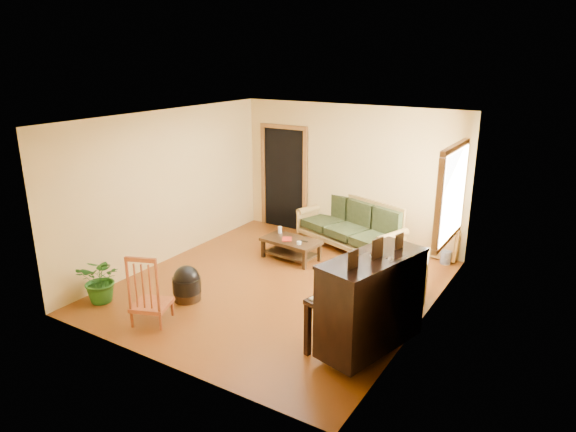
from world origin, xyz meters
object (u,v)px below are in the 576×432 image
Objects in this scene: coffee_table at (291,249)px; armchair at (403,278)px; sofa at (349,225)px; piano at (371,305)px; ceramic_crock at (446,257)px; footstool at (187,287)px; potted_plant at (102,279)px; red_chair at (150,287)px.

armchair is (2.23, -0.55, 0.20)m from coffee_table.
coffee_table is (-0.63, -1.02, -0.27)m from sofa.
piano is at bearing -40.69° from coffee_table.
coffee_table is 4.42× the size of ceramic_crock.
piano is 3.28m from ceramic_crock.
potted_plant reaches higher than footstool.
potted_plant is at bearing -100.08° from sofa.
coffee_table is 2.31m from armchair.
ceramic_crock is at bearing 25.93° from sofa.
sofa is 3.02× the size of potted_plant.
armchair is (1.60, -1.57, -0.07)m from sofa.
armchair is 3.55m from red_chair.
potted_plant reaches higher than coffee_table.
piano is at bearing -100.38° from armchair.
red_chair is at bearing -86.70° from sofa.
red_chair is (-0.45, -2.87, 0.32)m from coffee_table.
coffee_table is 3.20m from potted_plant.
coffee_table is 1.31× the size of armchair.
sofa is at bearing 53.00° from red_chair.
sofa is 5.12× the size of footstool.
red_chair is 5.00m from ceramic_crock.
sofa is at bearing 58.05° from coffee_table.
piano reaches higher than ceramic_crock.
sofa reaches higher than footstool.
piano is at bearing 2.63° from footstool.
sofa is 2.12× the size of red_chair.
armchair reaches higher than potted_plant.
ceramic_crock is (1.75, 0.22, -0.34)m from sofa.
footstool reaches higher than coffee_table.
potted_plant is (-1.49, -2.83, 0.17)m from coffee_table.
piano is 2.86m from footstool.
red_chair is (0.04, -0.73, 0.30)m from footstool.
piano reaches higher than potted_plant.
armchair reaches higher than footstool.
armchair is 1.81m from ceramic_crock.
piano is (1.71, -3.03, 0.16)m from sofa.
piano is 1.40× the size of red_chair.
piano is 6.10× the size of ceramic_crock.
sofa is 1.23m from coffee_table.
sofa is 1.79m from ceramic_crock.
coffee_table is 2.92m from red_chair.
footstool reaches higher than ceramic_crock.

